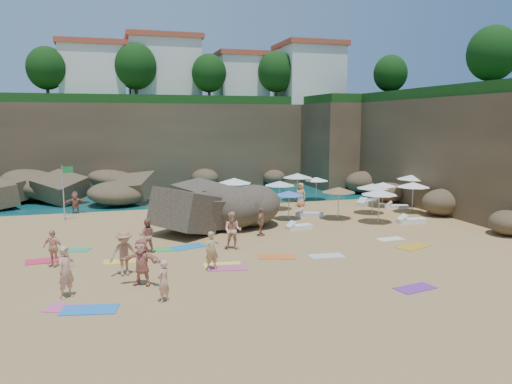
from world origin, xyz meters
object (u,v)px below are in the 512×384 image
object	(u,v)px
parasol_0	(280,183)
person_stand_3	(261,222)
person_stand_5	(75,202)
person_stand_4	(301,195)
person_stand_6	(163,281)
parasol_1	(298,176)
person_stand_1	(147,235)
flag_pole	(65,186)
person_stand_2	(174,200)
parasol_2	(316,179)
lounger_0	(261,215)
rock_outcrop	(207,225)
person_stand_0	(66,272)

from	to	relation	value
parasol_0	person_stand_3	bearing A→B (deg)	-116.05
person_stand_5	person_stand_4	bearing A→B (deg)	-13.85
person_stand_6	person_stand_3	bearing A→B (deg)	-170.75
parasol_1	person_stand_1	bearing A→B (deg)	-135.25
flag_pole	parasol_1	distance (m)	17.48
person_stand_1	person_stand_3	xyz separation A→B (m)	(6.40, 1.78, -0.04)
person_stand_2	person_stand_4	xyz separation A→B (m)	(9.40, -0.13, -0.00)
person_stand_3	person_stand_2	bearing A→B (deg)	59.65
flag_pole	parasol_2	distance (m)	19.13
person_stand_6	person_stand_4	bearing A→B (deg)	-170.04
person_stand_2	person_stand_5	world-z (taller)	person_stand_2
parasol_1	lounger_0	bearing A→B (deg)	-130.36
person_stand_2	person_stand_6	distance (m)	17.40
flag_pole	person_stand_1	size ratio (longest dim) A/B	2.15
person_stand_5	person_stand_6	world-z (taller)	person_stand_5
person_stand_1	parasol_0	bearing A→B (deg)	-124.71
rock_outcrop	flag_pole	size ratio (longest dim) A/B	1.95
flag_pole	parasol_2	world-z (taller)	flag_pole
person_stand_3	person_stand_5	size ratio (longest dim) A/B	1.02
person_stand_4	lounger_0	bearing A→B (deg)	-93.46
rock_outcrop	parasol_2	distance (m)	12.77
person_stand_6	person_stand_2	bearing A→B (deg)	-143.49
person_stand_4	person_stand_5	world-z (taller)	person_stand_4
flag_pole	person_stand_4	size ratio (longest dim) A/B	1.98
flag_pole	person_stand_5	bearing A→B (deg)	80.94
parasol_1	person_stand_4	size ratio (longest dim) A/B	1.31
lounger_0	rock_outcrop	bearing A→B (deg)	-168.19
person_stand_6	parasol_2	bearing A→B (deg)	-171.09
person_stand_3	person_stand_6	xyz separation A→B (m)	(-6.33, -8.85, -0.03)
flag_pole	person_stand_3	size ratio (longest dim) A/B	2.27
flag_pole	person_stand_6	size ratio (longest dim) A/B	2.35
lounger_0	person_stand_4	world-z (taller)	person_stand_4
lounger_0	person_stand_6	bearing A→B (deg)	-128.52
rock_outcrop	person_stand_3	bearing A→B (deg)	-56.67
person_stand_0	lounger_0	bearing A→B (deg)	2.38
rock_outcrop	parasol_0	bearing A→B (deg)	32.19
flag_pole	parasol_0	xyz separation A→B (m)	(14.55, -0.06, -0.36)
person_stand_0	person_stand_3	distance (m)	12.23
person_stand_3	person_stand_4	xyz separation A→B (m)	(5.58, 8.24, 0.12)
person_stand_5	parasol_0	bearing A→B (deg)	-17.49
person_stand_0	person_stand_2	size ratio (longest dim) A/B	1.06
parasol_2	person_stand_6	bearing A→B (deg)	-125.92
parasol_0	parasol_1	bearing A→B (deg)	51.39
flag_pole	person_stand_5	size ratio (longest dim) A/B	2.31
parasol_1	person_stand_3	size ratio (longest dim) A/B	1.50
person_stand_3	person_stand_4	distance (m)	9.95
parasol_0	person_stand_2	xyz separation A→B (m)	(-7.50, 0.83, -1.02)
parasol_0	person_stand_6	world-z (taller)	parasol_0
lounger_0	person_stand_5	xyz separation A→B (m)	(-12.01, 4.86, 0.64)
lounger_0	person_stand_5	world-z (taller)	person_stand_5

